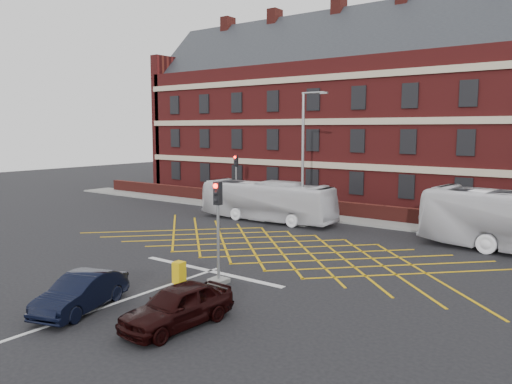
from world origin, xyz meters
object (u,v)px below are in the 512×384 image
Objects in this scene: car_navy at (81,292)px; utility_cabinet at (179,273)px; bus_left at (267,201)px; traffic_light_far at (236,186)px; direction_signs at (212,190)px; traffic_light_near at (218,242)px; car_maroon at (178,306)px; street_lamp at (303,181)px.

utility_cabinet is at bearing 64.50° from car_navy.
car_navy is (4.77, -18.17, -0.75)m from bus_left.
direction_signs is at bearing -149.62° from traffic_light_far.
bus_left is 2.35× the size of traffic_light_near.
direction_signs is at bearing 127.83° from utility_cabinet.
direction_signs reaches higher than car_maroon.
street_lamp is at bearing -13.91° from direction_signs.
car_maroon is 1.85× the size of direction_signs.
traffic_light_near is (1.87, 5.28, 1.11)m from car_navy.
traffic_light_near is at bearing 118.03° from car_maroon.
car_maroon is 0.46× the size of street_lamp.
car_maroon reaches higher than car_navy.
bus_left is 6.86m from traffic_light_far.
street_lamp is (-3.76, 12.99, 1.25)m from traffic_light_near.
street_lamp reaches higher than utility_cabinet.
direction_signs is (-7.53, 2.68, -0.02)m from bus_left.
traffic_light_near is at bearing -47.69° from direction_signs.
street_lamp is 14.44m from utility_cabinet.
street_lamp is (2.89, 0.10, 1.61)m from bus_left.
bus_left is 7.99m from direction_signs.
bus_left is at bearing -19.60° from direction_signs.
car_navy is 24.21m from direction_signs.
traffic_light_near is 0.49× the size of street_lamp.
car_navy is at bearing -84.10° from street_lamp.
traffic_light_far is 4.59× the size of utility_cabinet.
traffic_light_far reaches higher than bus_left.
direction_signs is (-12.30, 20.85, 0.72)m from car_navy.
traffic_light_near is at bearing -53.23° from traffic_light_far.
car_navy is 0.93× the size of traffic_light_near.
bus_left is 1.14× the size of street_lamp.
utility_cabinet is (5.35, -13.90, -0.94)m from bus_left.
traffic_light_near reaches higher than bus_left.
street_lamp reaches higher than direction_signs.
utility_cabinet is at bearing -57.75° from traffic_light_far.
traffic_light_near is at bearing -73.86° from street_lamp.
traffic_light_far reaches higher than car_navy.
traffic_light_near is 4.59× the size of utility_cabinet.
bus_left is at bearing -178.01° from street_lamp.
utility_cabinet is (-1.29, -1.01, -1.30)m from traffic_light_near.
street_lamp reaches higher than traffic_light_far.
traffic_light_near is at bearing -154.56° from bus_left.
street_lamp reaches higher than traffic_light_near.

